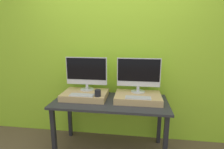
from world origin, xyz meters
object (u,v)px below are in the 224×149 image
(monitor_left, at_px, (86,72))
(mug, at_px, (98,93))
(keyboard_left, at_px, (82,95))
(monitor_right, at_px, (139,74))
(keyboard_right, at_px, (138,98))

(monitor_left, distance_m, mug, 0.39)
(monitor_left, height_order, keyboard_left, monitor_left)
(keyboard_left, height_order, monitor_right, monitor_right)
(monitor_right, bearing_deg, mug, -153.96)
(monitor_left, height_order, mug, monitor_left)
(monitor_left, bearing_deg, monitor_right, 0.00)
(keyboard_left, height_order, mug, mug)
(keyboard_left, xyz_separation_m, mug, (0.21, -0.00, 0.03))
(mug, height_order, monitor_right, monitor_right)
(keyboard_left, distance_m, keyboard_right, 0.71)
(mug, bearing_deg, keyboard_right, 0.00)
(mug, xyz_separation_m, monitor_right, (0.50, 0.25, 0.21))
(keyboard_right, bearing_deg, monitor_left, 161.00)
(monitor_right, bearing_deg, keyboard_left, -161.00)
(monitor_left, distance_m, keyboard_left, 0.35)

